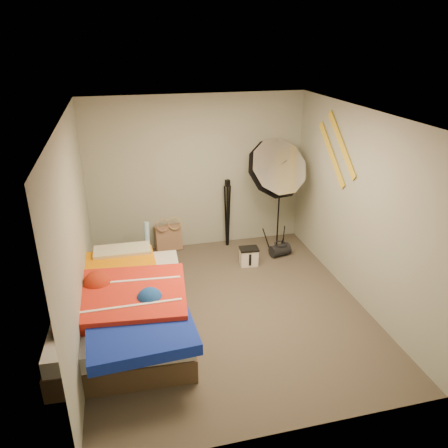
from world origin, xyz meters
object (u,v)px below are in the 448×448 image
object	(u,v)px
tote_bag	(169,238)
photo_umbrella	(276,169)
bed	(123,307)
camera_tripod	(228,209)
duffel_bag	(280,250)
camera_case	(249,257)
wrapping_roll	(147,244)

from	to	relation	value
tote_bag	photo_umbrella	xyz separation A→B (m)	(1.62, -0.54, 1.21)
bed	camera_tripod	distance (m)	2.66
duffel_bag	photo_umbrella	xyz separation A→B (m)	(-0.10, 0.11, 1.33)
tote_bag	camera_case	world-z (taller)	tote_bag
duffel_bag	photo_umbrella	size ratio (longest dim) A/B	0.16
duffel_bag	photo_umbrella	distance (m)	1.34
bed	photo_umbrella	xyz separation A→B (m)	(2.41, 1.47, 1.11)
wrapping_roll	photo_umbrella	size ratio (longest dim) A/B	0.35
tote_bag	camera_tripod	distance (m)	1.09
duffel_bag	bed	distance (m)	2.86
wrapping_roll	bed	xyz separation A→B (m)	(-0.41, -1.59, -0.03)
camera_case	duffel_bag	distance (m)	0.61
tote_bag	wrapping_roll	world-z (taller)	wrapping_roll
tote_bag	duffel_bag	size ratio (longest dim) A/B	1.34
duffel_bag	bed	xyz separation A→B (m)	(-2.51, -1.36, 0.22)
camera_tripod	wrapping_roll	bearing A→B (deg)	-165.44
camera_case	duffel_bag	size ratio (longest dim) A/B	0.82
wrapping_roll	duffel_bag	world-z (taller)	wrapping_roll
wrapping_roll	camera_case	size ratio (longest dim) A/B	2.62
tote_bag	camera_case	size ratio (longest dim) A/B	1.62
camera_case	photo_umbrella	xyz separation A→B (m)	(0.48, 0.28, 1.30)
wrapping_roll	tote_bag	bearing A→B (deg)	48.13
duffel_bag	camera_case	bearing A→B (deg)	-176.78
bed	camera_case	bearing A→B (deg)	31.70
duffel_bag	camera_tripod	size ratio (longest dim) A/B	0.28
wrapping_roll	duffel_bag	distance (m)	2.12
tote_bag	camera_tripod	bearing A→B (deg)	-12.13
tote_bag	camera_case	bearing A→B (deg)	-44.00
wrapping_roll	bed	world-z (taller)	wrapping_roll
wrapping_roll	bed	distance (m)	1.64
camera_case	camera_tripod	bearing A→B (deg)	105.58
duffel_bag	bed	size ratio (longest dim) A/B	0.13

